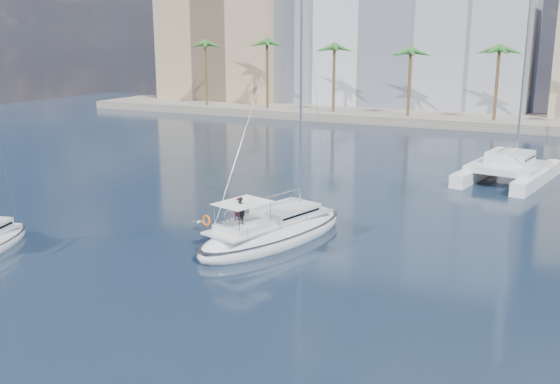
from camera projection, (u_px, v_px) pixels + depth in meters
The scene contains 9 objects.
ground at pixel (258, 250), 36.09m from camera, with size 160.00×160.00×0.00m, color black.
quay at pixel (455, 119), 89.30m from camera, with size 120.00×14.00×1.20m, color gray.
building_modern at pixel (400, 25), 101.61m from camera, with size 42.00×16.00×28.00m, color silver.
building_tan_left at pixel (228, 43), 111.44m from camera, with size 22.00×14.00×22.00m, color tan.
palm_left at pixel (234, 48), 97.75m from camera, with size 3.60×3.60×12.30m.
palm_centre at pixel (455, 50), 83.47m from camera, with size 3.60×3.60×12.30m.
main_sloop at pixel (273, 232), 37.67m from camera, with size 6.95×12.43×17.59m.
catamaran at pixel (509, 167), 53.57m from camera, with size 8.14×12.98×17.61m.
seagull at pixel (199, 222), 39.71m from camera, with size 0.99×0.42×0.18m.
Camera 1 is at (15.94, -30.29, 11.98)m, focal length 40.00 mm.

